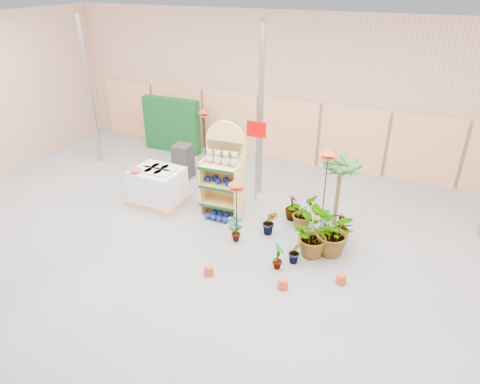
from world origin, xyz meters
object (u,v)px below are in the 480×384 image
object	(u,v)px
pallet_stack	(158,186)
potted_plant_2	(311,234)
bird_table_front	(236,184)
display_shelf	(224,173)

from	to	relation	value
pallet_stack	potted_plant_2	xyz separation A→B (m)	(4.25, -0.68, 0.03)
bird_table_front	potted_plant_2	distance (m)	1.90
display_shelf	pallet_stack	xyz separation A→B (m)	(-1.78, -0.29, -0.60)
display_shelf	pallet_stack	size ratio (longest dim) A/B	1.69
potted_plant_2	bird_table_front	bearing A→B (deg)	-171.30
pallet_stack	display_shelf	bearing A→B (deg)	12.20
display_shelf	potted_plant_2	world-z (taller)	display_shelf
pallet_stack	bird_table_front	size ratio (longest dim) A/B	0.86
display_shelf	bird_table_front	distance (m)	1.55
pallet_stack	potted_plant_2	distance (m)	4.31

